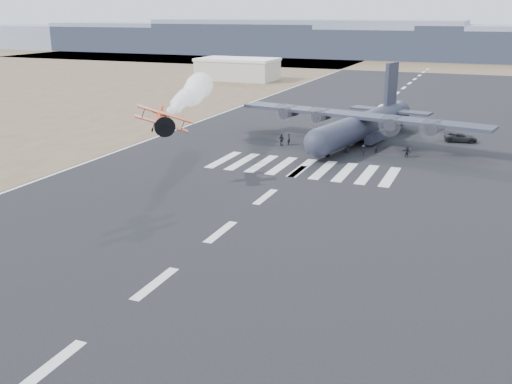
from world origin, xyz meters
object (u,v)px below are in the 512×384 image
Objects in this scene: crew_a at (289,139)px; crew_d at (282,140)px; crew_c at (363,150)px; crew_e at (347,147)px; hangar_left at (238,69)px; crew_f at (407,152)px; crew_g at (320,139)px; crew_h at (322,141)px; support_vehicle at (461,138)px; aerobatic_biplane at (162,119)px; crew_b at (377,147)px; transport_aircraft at (363,123)px.

crew_a is 0.99× the size of crew_d.
crew_c is 3.07m from crew_e.
hangar_left is 13.29× the size of crew_a.
crew_d reaches higher than crew_f.
crew_g is at bearing 154.65° from crew_e.
hangar_left reaches higher than crew_g.
crew_f is 15.08m from crew_g.
crew_c is 6.36m from crew_f.
crew_h is (6.34, 1.56, -0.04)m from crew_d.
crew_d is (-26.51, -13.77, 0.20)m from support_vehicle.
crew_f is at bearing 26.66° from aerobatic_biplane.
crew_a is at bearing -163.13° from crew_f.
crew_b is at bearing -173.89° from crew_f.
transport_aircraft is 7.63m from crew_g.
crew_b is at bearing -166.40° from crew_d.
crew_g is at bearing -134.50° from crew_d.
crew_b is 3.20m from crew_c.
aerobatic_biplane is 32.16m from crew_c.
crew_c is 0.90× the size of crew_d.
support_vehicle is 17.19m from crew_b.
crew_a is 1.32m from crew_d.
crew_b is (59.80, -82.23, -2.58)m from hangar_left.
crew_c is at bearing 32.63° from aerobatic_biplane.
transport_aircraft is 25.67× the size of crew_f.
crew_b is 10.26m from crew_g.
crew_a is at bearing -121.47° from crew_d.
crew_f is at bearing 144.05° from support_vehicle.
crew_g reaches higher than crew_f.
transport_aircraft is at bearing 157.54° from crew_f.
transport_aircraft reaches higher than crew_h.
crew_a is 1.13× the size of crew_g.
crew_d is at bearing 167.17° from crew_g.
crew_b is 1.01× the size of crew_g.
support_vehicle is 3.12× the size of crew_c.
support_vehicle is at bearing 54.53° from crew_e.
crew_g is (-8.39, 5.65, -0.02)m from crew_c.
aerobatic_biplane is at bearing 121.65° from crew_a.
crew_e is at bearing -56.43° from hangar_left.
crew_e is (-4.24, -1.50, 0.05)m from crew_b.
crew_h reaches higher than crew_c.
crew_b is (20.96, 27.32, -7.45)m from aerobatic_biplane.
transport_aircraft is 22.67× the size of crew_a.
support_vehicle is (32.37, 40.18, -7.55)m from aerobatic_biplane.
crew_c is (-1.48, -2.84, 0.01)m from crew_b.
hangar_left is 105.48m from crew_f.
crew_d reaches higher than crew_g.
support_vehicle is (71.21, -69.37, -2.68)m from hangar_left.
support_vehicle is 2.97× the size of crew_e.
aerobatic_biplane is 3.67× the size of crew_h.
crew_b is 0.94× the size of crew_e.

